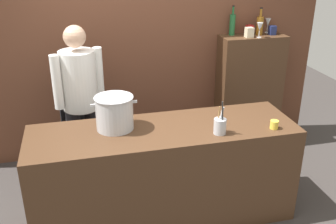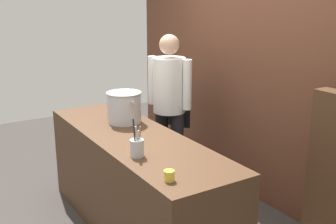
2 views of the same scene
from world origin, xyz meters
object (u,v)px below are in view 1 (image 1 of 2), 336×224
at_px(wine_glass_tall, 268,23).
at_px(spice_tin_navy, 272,30).
at_px(wine_bottle_green, 232,24).
at_px(spice_tin_cream, 249,32).
at_px(stockpot_large, 115,113).
at_px(utensil_crock, 220,126).
at_px(butter_jar, 274,125).
at_px(wine_bottle_amber, 260,25).
at_px(spice_tin_red, 250,30).
at_px(wine_glass_short, 260,27).
at_px(chef, 80,96).

bearing_deg(wine_glass_tall, spice_tin_navy, -87.37).
relative_size(wine_glass_tall, spice_tin_navy, 1.61).
bearing_deg(wine_bottle_green, spice_tin_cream, -47.15).
relative_size(stockpot_large, utensil_crock, 1.31).
relative_size(stockpot_large, butter_jar, 5.37).
relative_size(stockpot_large, wine_glass_tall, 2.30).
xyz_separation_m(wine_bottle_amber, spice_tin_red, (-0.11, 0.03, -0.06)).
bearing_deg(utensil_crock, wine_glass_short, 54.10).
xyz_separation_m(wine_bottle_amber, wine_glass_short, (-0.07, -0.14, 0.01)).
relative_size(utensil_crock, butter_jar, 4.10).
bearing_deg(utensil_crock, wine_bottle_amber, 54.93).
height_order(utensil_crock, butter_jar, utensil_crock).
bearing_deg(wine_glass_tall, spice_tin_cream, -150.72).
height_order(chef, utensil_crock, chef).
relative_size(butter_jar, wine_glass_tall, 0.43).
xyz_separation_m(wine_glass_short, spice_tin_navy, (0.22, 0.10, -0.06)).
distance_m(utensil_crock, wine_glass_short, 1.66).
distance_m(stockpot_large, butter_jar, 1.35).
height_order(wine_bottle_green, spice_tin_red, wine_bottle_green).
bearing_deg(wine_bottle_amber, stockpot_large, -148.42).
bearing_deg(spice_tin_cream, butter_jar, -104.38).
relative_size(wine_bottle_green, wine_glass_short, 1.99).
height_order(stockpot_large, butter_jar, stockpot_large).
xyz_separation_m(stockpot_large, wine_bottle_amber, (1.82, 1.12, 0.43)).
bearing_deg(butter_jar, chef, 147.93).
height_order(butter_jar, spice_tin_navy, spice_tin_navy).
relative_size(wine_bottle_green, wine_bottle_amber, 1.08).
height_order(stockpot_large, wine_glass_tall, wine_glass_tall).
distance_m(wine_glass_short, spice_tin_navy, 0.25).
relative_size(chef, spice_tin_navy, 16.01).
xyz_separation_m(chef, stockpot_large, (0.27, -0.66, 0.08)).
height_order(utensil_crock, spice_tin_cream, spice_tin_cream).
bearing_deg(wine_bottle_green, wine_bottle_amber, -10.17).
bearing_deg(stockpot_large, butter_jar, -13.90).
distance_m(wine_bottle_green, wine_glass_tall, 0.46).
height_order(utensil_crock, spice_tin_red, spice_tin_red).
height_order(wine_bottle_amber, spice_tin_navy, wine_bottle_amber).
bearing_deg(butter_jar, wine_bottle_green, 82.38).
height_order(utensil_crock, spice_tin_navy, spice_tin_navy).
xyz_separation_m(stockpot_large, spice_tin_red, (1.72, 1.15, 0.38)).
distance_m(wine_bottle_amber, wine_glass_short, 0.16).
height_order(stockpot_large, wine_bottle_amber, wine_bottle_amber).
bearing_deg(spice_tin_navy, stockpot_large, -151.22).
height_order(butter_jar, wine_bottle_green, wine_bottle_green).
distance_m(butter_jar, spice_tin_navy, 1.62).
relative_size(chef, wine_bottle_amber, 5.39).
bearing_deg(wine_glass_short, spice_tin_red, 100.94).
bearing_deg(wine_bottle_green, utensil_crock, -114.75).
relative_size(wine_bottle_amber, spice_tin_red, 2.84).
height_order(utensil_crock, wine_bottle_green, wine_bottle_green).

